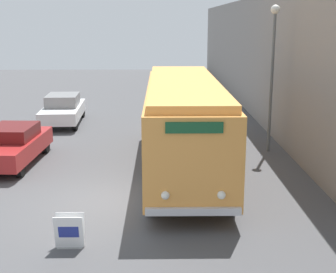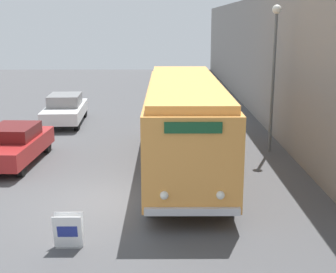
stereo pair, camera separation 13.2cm
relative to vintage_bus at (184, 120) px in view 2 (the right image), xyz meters
The scene contains 7 objects.
ground_plane 4.51m from the vintage_bus, 126.98° to the right, with size 80.00×80.00×0.00m, color #4C4C4F.
building_wall_right 8.26m from the vintage_bus, 55.75° to the left, with size 0.30×60.00×6.67m.
vintage_bus is the anchor object (origin of this frame).
sign_board 7.04m from the vintage_bus, 116.01° to the right, with size 0.69×0.32×0.85m.
streetlamp 4.83m from the vintage_bus, 32.51° to the left, with size 0.36×0.36×5.95m.
parked_car_near 6.60m from the vintage_bus, behind, with size 2.05×4.58×1.45m.
parked_car_mid 10.03m from the vintage_bus, 127.12° to the left, with size 2.14×4.80×1.55m.
Camera 2 is at (1.80, -13.26, 5.31)m, focal length 50.00 mm.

